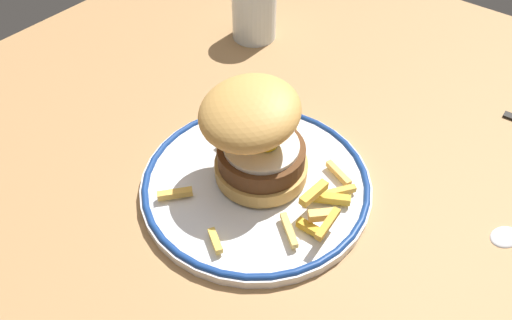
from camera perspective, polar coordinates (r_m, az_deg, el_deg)
ground_plane at (r=62.03cm, az=-1.51°, el=-1.48°), size 111.93×96.24×4.00cm
dinner_plate at (r=57.08cm, az=0.00°, el=-2.64°), size 26.60×26.60×1.60cm
burger at (r=53.24cm, az=-0.09°, el=2.91°), size 13.78×13.34×11.92cm
fries_pile at (r=54.86cm, az=3.54°, el=-2.71°), size 21.42×18.61×2.87cm
water_glass at (r=81.17cm, az=-0.22°, el=16.53°), size 7.03×7.03×9.19cm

